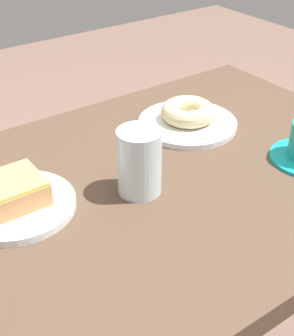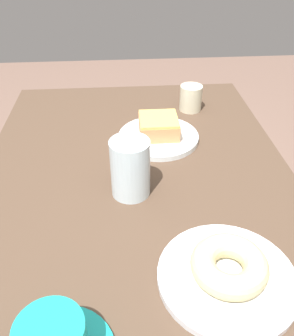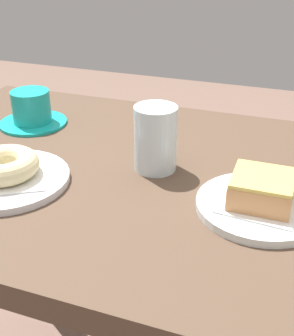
{
  "view_description": "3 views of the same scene",
  "coord_description": "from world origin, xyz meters",
  "px_view_note": "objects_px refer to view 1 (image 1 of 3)",
  "views": [
    {
      "loc": [
        0.42,
        0.61,
        1.28
      ],
      "look_at": [
        -0.02,
        -0.01,
        0.78
      ],
      "focal_mm": 52.67,
      "sensor_mm": 36.0,
      "label": 1
    },
    {
      "loc": [
        -0.56,
        0.03,
        1.23
      ],
      "look_at": [
        0.05,
        -0.02,
        0.79
      ],
      "focal_mm": 38.28,
      "sensor_mm": 36.0,
      "label": 2
    },
    {
      "loc": [
        0.25,
        -0.68,
        1.15
      ],
      "look_at": [
        0.02,
        -0.04,
        0.79
      ],
      "focal_mm": 47.9,
      "sensor_mm": 36.0,
      "label": 3
    }
  ],
  "objects_px": {
    "plate_sugar_ring": "(187,123)",
    "water_glass": "(139,162)",
    "donut_glazed_square": "(14,190)",
    "donut_sugar_ring": "(188,112)",
    "plate_glazed_square": "(17,205)"
  },
  "relations": [
    {
      "from": "plate_glazed_square",
      "to": "donut_glazed_square",
      "type": "distance_m",
      "value": 0.03
    },
    {
      "from": "plate_sugar_ring",
      "to": "donut_glazed_square",
      "type": "bearing_deg",
      "value": 8.37
    },
    {
      "from": "plate_sugar_ring",
      "to": "donut_sugar_ring",
      "type": "xyz_separation_m",
      "value": [
        -0.0,
        0.0,
        0.03
      ]
    },
    {
      "from": "plate_sugar_ring",
      "to": "donut_sugar_ring",
      "type": "relative_size",
      "value": 1.84
    },
    {
      "from": "plate_glazed_square",
      "to": "water_glass",
      "type": "height_order",
      "value": "water_glass"
    },
    {
      "from": "donut_sugar_ring",
      "to": "water_glass",
      "type": "bearing_deg",
      "value": 31.71
    },
    {
      "from": "plate_sugar_ring",
      "to": "donut_sugar_ring",
      "type": "height_order",
      "value": "donut_sugar_ring"
    },
    {
      "from": "plate_sugar_ring",
      "to": "water_glass",
      "type": "height_order",
      "value": "water_glass"
    },
    {
      "from": "plate_sugar_ring",
      "to": "water_glass",
      "type": "relative_size",
      "value": 1.8
    },
    {
      "from": "donut_glazed_square",
      "to": "plate_sugar_ring",
      "type": "bearing_deg",
      "value": -171.63
    },
    {
      "from": "plate_glazed_square",
      "to": "donut_sugar_ring",
      "type": "relative_size",
      "value": 1.69
    },
    {
      "from": "donut_sugar_ring",
      "to": "water_glass",
      "type": "xyz_separation_m",
      "value": [
        0.23,
        0.14,
        0.03
      ]
    },
    {
      "from": "plate_sugar_ring",
      "to": "water_glass",
      "type": "xyz_separation_m",
      "value": [
        0.23,
        0.14,
        0.05
      ]
    },
    {
      "from": "plate_glazed_square",
      "to": "plate_sugar_ring",
      "type": "xyz_separation_m",
      "value": [
        -0.43,
        -0.06,
        -0.0
      ]
    },
    {
      "from": "donut_glazed_square",
      "to": "plate_sugar_ring",
      "type": "xyz_separation_m",
      "value": [
        -0.43,
        -0.06,
        -0.03
      ]
    }
  ]
}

